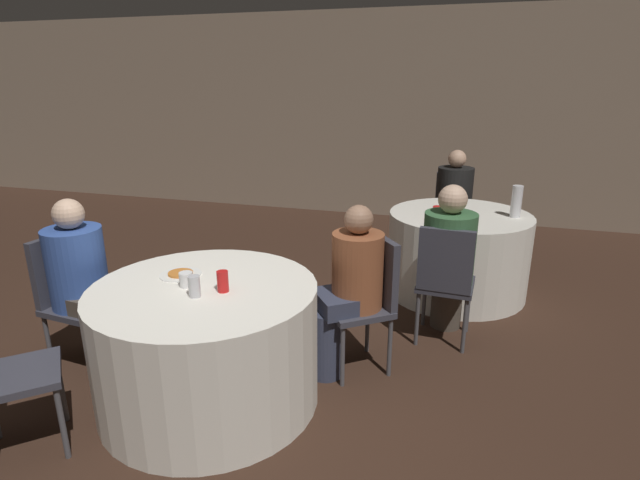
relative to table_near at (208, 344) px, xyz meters
name	(u,v)px	position (x,y,z in m)	size (l,w,h in m)	color
ground_plane	(211,405)	(0.04, -0.08, -0.38)	(16.00, 16.00, 0.00)	#382319
wall_back	(369,117)	(0.04, 4.72, 1.02)	(16.00, 0.06, 2.80)	gray
table_near	(208,344)	(0.00, 0.00, 0.00)	(1.34, 1.34, 0.75)	white
table_far	(457,253)	(1.40, 2.13, 0.00)	(1.26, 1.26, 0.75)	white
chair_near_northeast	(370,291)	(0.86, 0.65, 0.18)	(0.56, 0.56, 0.93)	#383842
chair_near_west	(70,290)	(-1.08, 0.11, 0.18)	(0.44, 0.44, 0.93)	#383842
chair_far_north	(452,207)	(1.30, 3.18, 0.18)	(0.44, 0.44, 0.93)	#383842
chair_far_south	(445,275)	(1.33, 1.09, 0.18)	(0.42, 0.43, 0.93)	#383842
person_green_jacket	(448,259)	(1.34, 1.24, 0.25)	(0.38, 0.53, 1.20)	#4C4238
person_floral_shirt	(347,290)	(0.73, 0.55, 0.21)	(0.48, 0.46, 1.16)	#33384C
person_blue_shirt	(87,285)	(-0.92, 0.09, 0.24)	(0.52, 0.38, 1.19)	#4C4238
person_black_shirt	(454,204)	(1.31, 3.02, 0.25)	(0.39, 0.53, 1.20)	#33384C
pizza_plate_near	(181,274)	(-0.23, 0.13, 0.38)	(0.26, 0.26, 0.02)	white
soda_can_red	(223,281)	(0.14, -0.02, 0.44)	(0.07, 0.07, 0.12)	red
soda_can_silver	(194,286)	(0.02, -0.13, 0.44)	(0.07, 0.07, 0.12)	silver
cup_near	(186,279)	(-0.10, -0.02, 0.42)	(0.08, 0.08, 0.09)	white
bottle_far	(516,201)	(1.85, 2.16, 0.52)	(0.09, 0.09, 0.28)	white
cup_far	(437,212)	(1.20, 1.92, 0.43)	(0.08, 0.08, 0.11)	red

